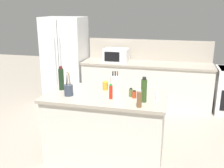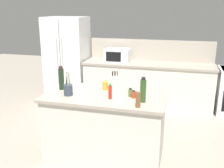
{
  "view_description": "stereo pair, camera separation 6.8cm",
  "coord_description": "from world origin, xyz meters",
  "px_view_note": "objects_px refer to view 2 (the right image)",
  "views": [
    {
      "loc": [
        0.89,
        -3.27,
        2.1
      ],
      "look_at": [
        0.0,
        0.35,
        0.99
      ],
      "focal_mm": 42.0,
      "sensor_mm": 36.0,
      "label": 1
    },
    {
      "loc": [
        0.96,
        -3.25,
        2.1
      ],
      "look_at": [
        0.0,
        0.35,
        0.99
      ],
      "focal_mm": 42.0,
      "sensor_mm": 36.0,
      "label": 2
    }
  ],
  "objects_px": {
    "olive_oil_bottle": "(143,90)",
    "spice_jar_paprika": "(134,95)",
    "spice_jar_oregano": "(130,93)",
    "pepper_grinder": "(138,99)",
    "wine_bottle": "(61,79)",
    "utensil_crock": "(68,89)",
    "salt_shaker": "(157,96)",
    "microwave": "(118,55)",
    "honey_jar": "(105,86)",
    "hot_sauce_bottle": "(110,92)",
    "knife_block": "(115,83)",
    "refrigerator": "(67,59)"
  },
  "relations": [
    {
      "from": "microwave",
      "to": "utensil_crock",
      "type": "bearing_deg",
      "value": -92.75
    },
    {
      "from": "microwave",
      "to": "wine_bottle",
      "type": "relative_size",
      "value": 1.51
    },
    {
      "from": "microwave",
      "to": "knife_block",
      "type": "xyz_separation_m",
      "value": [
        0.45,
        -2.02,
        -0.03
      ]
    },
    {
      "from": "microwave",
      "to": "hot_sauce_bottle",
      "type": "xyz_separation_m",
      "value": [
        0.47,
        -2.34,
        -0.05
      ]
    },
    {
      "from": "olive_oil_bottle",
      "to": "utensil_crock",
      "type": "bearing_deg",
      "value": -179.97
    },
    {
      "from": "refrigerator",
      "to": "wine_bottle",
      "type": "relative_size",
      "value": 5.45
    },
    {
      "from": "honey_jar",
      "to": "utensil_crock",
      "type": "bearing_deg",
      "value": -138.81
    },
    {
      "from": "refrigerator",
      "to": "wine_bottle",
      "type": "distance_m",
      "value": 2.37
    },
    {
      "from": "hot_sauce_bottle",
      "to": "olive_oil_bottle",
      "type": "bearing_deg",
      "value": -1.06
    },
    {
      "from": "microwave",
      "to": "salt_shaker",
      "type": "relative_size",
      "value": 4.81
    },
    {
      "from": "hot_sauce_bottle",
      "to": "spice_jar_paprika",
      "type": "relative_size",
      "value": 1.92
    },
    {
      "from": "spice_jar_paprika",
      "to": "pepper_grinder",
      "type": "bearing_deg",
      "value": -70.5
    },
    {
      "from": "microwave",
      "to": "wine_bottle",
      "type": "xyz_separation_m",
      "value": [
        -0.31,
        -2.13,
        0.02
      ]
    },
    {
      "from": "olive_oil_bottle",
      "to": "salt_shaker",
      "type": "relative_size",
      "value": 2.99
    },
    {
      "from": "microwave",
      "to": "utensil_crock",
      "type": "xyz_separation_m",
      "value": [
        -0.11,
        -2.35,
        -0.06
      ]
    },
    {
      "from": "spice_jar_oregano",
      "to": "spice_jar_paprika",
      "type": "relative_size",
      "value": 1.11
    },
    {
      "from": "knife_block",
      "to": "spice_jar_paprika",
      "type": "xyz_separation_m",
      "value": [
        0.31,
        -0.22,
        -0.06
      ]
    },
    {
      "from": "hot_sauce_bottle",
      "to": "wine_bottle",
      "type": "distance_m",
      "value": 0.82
    },
    {
      "from": "spice_jar_oregano",
      "to": "pepper_grinder",
      "type": "xyz_separation_m",
      "value": [
        0.16,
        -0.36,
        0.05
      ]
    },
    {
      "from": "pepper_grinder",
      "to": "honey_jar",
      "type": "height_order",
      "value": "pepper_grinder"
    },
    {
      "from": "pepper_grinder",
      "to": "wine_bottle",
      "type": "height_order",
      "value": "wine_bottle"
    },
    {
      "from": "knife_block",
      "to": "wine_bottle",
      "type": "distance_m",
      "value": 0.78
    },
    {
      "from": "utensil_crock",
      "to": "hot_sauce_bottle",
      "type": "xyz_separation_m",
      "value": [
        0.58,
        0.01,
        0.01
      ]
    },
    {
      "from": "utensil_crock",
      "to": "spice_jar_oregano",
      "type": "bearing_deg",
      "value": 11.11
    },
    {
      "from": "olive_oil_bottle",
      "to": "spice_jar_paprika",
      "type": "relative_size",
      "value": 3.08
    },
    {
      "from": "spice_jar_oregano",
      "to": "spice_jar_paprika",
      "type": "height_order",
      "value": "spice_jar_oregano"
    },
    {
      "from": "refrigerator",
      "to": "olive_oil_bottle",
      "type": "xyz_separation_m",
      "value": [
        2.11,
        -2.4,
        0.15
      ]
    },
    {
      "from": "refrigerator",
      "to": "pepper_grinder",
      "type": "xyz_separation_m",
      "value": [
        2.08,
        -2.6,
        0.1
      ]
    },
    {
      "from": "spice_jar_oregano",
      "to": "spice_jar_paprika",
      "type": "distance_m",
      "value": 0.07
    },
    {
      "from": "olive_oil_bottle",
      "to": "hot_sauce_bottle",
      "type": "bearing_deg",
      "value": 178.94
    },
    {
      "from": "spice_jar_oregano",
      "to": "olive_oil_bottle",
      "type": "bearing_deg",
      "value": -40.2
    },
    {
      "from": "hot_sauce_bottle",
      "to": "spice_jar_paprika",
      "type": "xyz_separation_m",
      "value": [
        0.29,
        0.11,
        -0.05
      ]
    },
    {
      "from": "pepper_grinder",
      "to": "salt_shaker",
      "type": "relative_size",
      "value": 2.0
    },
    {
      "from": "refrigerator",
      "to": "utensil_crock",
      "type": "height_order",
      "value": "refrigerator"
    },
    {
      "from": "olive_oil_bottle",
      "to": "salt_shaker",
      "type": "xyz_separation_m",
      "value": [
        0.16,
        0.15,
        -0.1
      ]
    },
    {
      "from": "honey_jar",
      "to": "wine_bottle",
      "type": "xyz_separation_m",
      "value": [
        -0.61,
        -0.14,
        0.1
      ]
    },
    {
      "from": "wine_bottle",
      "to": "microwave",
      "type": "bearing_deg",
      "value": 81.64
    },
    {
      "from": "microwave",
      "to": "olive_oil_bottle",
      "type": "height_order",
      "value": "olive_oil_bottle"
    },
    {
      "from": "wine_bottle",
      "to": "salt_shaker",
      "type": "distance_m",
      "value": 1.38
    },
    {
      "from": "refrigerator",
      "to": "olive_oil_bottle",
      "type": "distance_m",
      "value": 3.2
    },
    {
      "from": "spice_jar_oregano",
      "to": "spice_jar_paprika",
      "type": "bearing_deg",
      "value": -41.64
    },
    {
      "from": "olive_oil_bottle",
      "to": "hot_sauce_bottle",
      "type": "distance_m",
      "value": 0.43
    },
    {
      "from": "pepper_grinder",
      "to": "salt_shaker",
      "type": "distance_m",
      "value": 0.39
    },
    {
      "from": "microwave",
      "to": "knife_block",
      "type": "relative_size",
      "value": 1.79
    },
    {
      "from": "spice_jar_oregano",
      "to": "wine_bottle",
      "type": "distance_m",
      "value": 1.03
    },
    {
      "from": "hot_sauce_bottle",
      "to": "salt_shaker",
      "type": "relative_size",
      "value": 1.86
    },
    {
      "from": "utensil_crock",
      "to": "salt_shaker",
      "type": "xyz_separation_m",
      "value": [
        1.17,
        0.15,
        -0.03
      ]
    },
    {
      "from": "spice_jar_oregano",
      "to": "honey_jar",
      "type": "bearing_deg",
      "value": 153.81
    },
    {
      "from": "utensil_crock",
      "to": "salt_shaker",
      "type": "bearing_deg",
      "value": 7.1
    },
    {
      "from": "utensil_crock",
      "to": "wine_bottle",
      "type": "relative_size",
      "value": 0.93
    }
  ]
}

